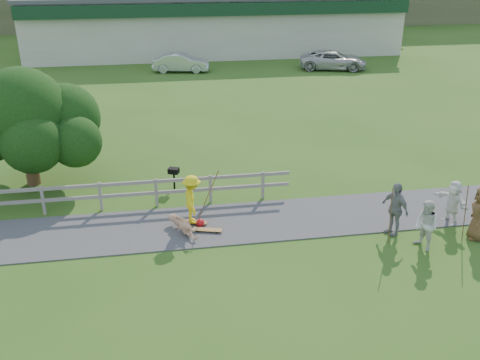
# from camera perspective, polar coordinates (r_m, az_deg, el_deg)

# --- Properties ---
(ground) EXTENTS (260.00, 260.00, 0.00)m
(ground) POSITION_cam_1_polar(r_m,az_deg,el_deg) (17.30, -1.86, -7.12)
(ground) COLOR #2E5618
(ground) RESTS_ON ground
(path) EXTENTS (34.00, 3.00, 0.04)m
(path) POSITION_cam_1_polar(r_m,az_deg,el_deg) (18.58, -2.49, -4.73)
(path) COLOR #3A3A3D
(path) RESTS_ON ground
(fence) EXTENTS (15.05, 0.10, 1.10)m
(fence) POSITION_cam_1_polar(r_m,az_deg,el_deg) (19.97, -16.46, -1.39)
(fence) COLOR slate
(fence) RESTS_ON ground
(strip_mall) EXTENTS (32.50, 10.75, 5.10)m
(strip_mall) POSITION_cam_1_polar(r_m,az_deg,el_deg) (50.42, -2.83, 16.48)
(strip_mall) COLOR #B9B3A2
(strip_mall) RESTS_ON ground
(skater_rider) EXTENTS (0.68, 1.14, 1.73)m
(skater_rider) POSITION_cam_1_polar(r_m,az_deg,el_deg) (18.27, -5.12, -2.36)
(skater_rider) COLOR yellow
(skater_rider) RESTS_ON ground
(skater_fallen) EXTENTS (1.61, 1.00, 0.58)m
(skater_fallen) POSITION_cam_1_polar(r_m,az_deg,el_deg) (18.03, -6.08, -4.82)
(skater_fallen) COLOR tan
(skater_fallen) RESTS_ON ground
(spectator_a) EXTENTS (0.84, 0.96, 1.66)m
(spectator_a) POSITION_cam_1_polar(r_m,az_deg,el_deg) (17.77, 19.24, -4.60)
(spectator_a) COLOR silver
(spectator_a) RESTS_ON ground
(spectator_b) EXTENTS (0.83, 1.17, 1.84)m
(spectator_b) POSITION_cam_1_polar(r_m,az_deg,el_deg) (18.36, 16.19, -2.94)
(spectator_b) COLOR gray
(spectator_b) RESTS_ON ground
(spectator_c) EXTENTS (0.87, 1.05, 1.83)m
(spectator_c) POSITION_cam_1_polar(r_m,az_deg,el_deg) (19.00, 24.20, -3.27)
(spectator_c) COLOR brown
(spectator_c) RESTS_ON ground
(spectator_d) EXTENTS (0.84, 1.53, 1.57)m
(spectator_d) POSITION_cam_1_polar(r_m,az_deg,el_deg) (19.79, 21.75, -2.20)
(spectator_d) COLOR white
(spectator_d) RESTS_ON ground
(car_silver) EXTENTS (4.44, 2.17, 1.40)m
(car_silver) POSITION_cam_1_polar(r_m,az_deg,el_deg) (42.02, -6.33, 12.33)
(car_silver) COLOR silver
(car_silver) RESTS_ON ground
(car_white) EXTENTS (5.62, 3.64, 1.44)m
(car_white) POSITION_cam_1_polar(r_m,az_deg,el_deg) (43.31, 9.90, 12.50)
(car_white) COLOR beige
(car_white) RESTS_ON ground
(tree) EXTENTS (5.62, 5.62, 3.93)m
(tree) POSITION_cam_1_polar(r_m,az_deg,el_deg) (22.61, -21.80, 4.21)
(tree) COLOR black
(tree) RESTS_ON ground
(bbq) EXTENTS (0.49, 0.43, 0.88)m
(bbq) POSITION_cam_1_polar(r_m,az_deg,el_deg) (21.26, -7.05, 0.17)
(bbq) COLOR black
(bbq) RESTS_ON ground
(longboard_rider) EXTENTS (1.02, 0.56, 0.11)m
(longboard_rider) POSITION_cam_1_polar(r_m,az_deg,el_deg) (18.63, -5.03, -4.60)
(longboard_rider) COLOR olive
(longboard_rider) RESTS_ON ground
(longboard_fallen) EXTENTS (1.01, 0.51, 0.11)m
(longboard_fallen) POSITION_cam_1_polar(r_m,az_deg,el_deg) (18.11, -3.49, -5.44)
(longboard_fallen) COLOR olive
(longboard_fallen) RESTS_ON ground
(helmet) EXTENTS (0.29, 0.29, 0.29)m
(helmet) POSITION_cam_1_polar(r_m,az_deg,el_deg) (18.44, -4.27, -4.58)
(helmet) COLOR red
(helmet) RESTS_ON ground
(pole_rider) EXTENTS (0.03, 0.03, 1.96)m
(pole_rider) POSITION_cam_1_polar(r_m,az_deg,el_deg) (18.62, -3.40, -1.38)
(pole_rider) COLOR brown
(pole_rider) RESTS_ON ground
(pole_spec_left) EXTENTS (0.03, 0.03, 1.96)m
(pole_spec_left) POSITION_cam_1_polar(r_m,az_deg,el_deg) (17.70, 15.76, -3.70)
(pole_spec_left) COLOR brown
(pole_spec_left) RESTS_ON ground
(pole_spec_right) EXTENTS (0.03, 0.03, 1.97)m
(pole_spec_right) POSITION_cam_1_polar(r_m,az_deg,el_deg) (18.67, 22.88, -3.26)
(pole_spec_right) COLOR brown
(pole_spec_right) RESTS_ON ground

